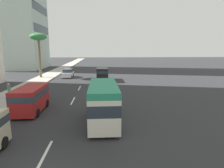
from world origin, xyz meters
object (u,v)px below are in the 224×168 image
(minibus_second, at_px, (103,102))
(van_third, at_px, (31,98))
(pedestrian_mid_block, at_px, (9,89))
(palm_tree, at_px, (38,39))
(van_lead, at_px, (102,73))
(car_fourth, at_px, (68,73))

(minibus_second, distance_m, van_third, 7.33)
(pedestrian_mid_block, height_order, palm_tree, palm_tree)
(minibus_second, relative_size, pedestrian_mid_block, 3.69)
(van_lead, height_order, car_fourth, van_lead)
(minibus_second, xyz_separation_m, palm_tree, (24.61, 12.24, 6.08))
(pedestrian_mid_block, bearing_deg, car_fourth, -82.71)
(van_lead, relative_size, pedestrian_mid_block, 2.85)
(car_fourth, height_order, pedestrian_mid_block, pedestrian_mid_block)
(pedestrian_mid_block, bearing_deg, palm_tree, -64.77)
(van_lead, distance_m, palm_tree, 14.51)
(palm_tree, bearing_deg, van_third, -165.45)
(van_lead, xyz_separation_m, minibus_second, (-20.66, 0.16, 0.34))
(car_fourth, xyz_separation_m, pedestrian_mid_block, (-16.94, 4.06, 0.29))
(minibus_second, xyz_separation_m, pedestrian_mid_block, (8.07, 10.94, -0.59))
(van_lead, distance_m, car_fourth, 8.31)
(van_lead, xyz_separation_m, car_fourth, (4.35, 7.05, -0.55))
(van_lead, height_order, palm_tree, palm_tree)
(van_third, bearing_deg, car_fourth, -179.37)
(car_fourth, bearing_deg, pedestrian_mid_block, -13.46)
(car_fourth, distance_m, palm_tree, 8.79)
(van_third, height_order, pedestrian_mid_block, van_third)
(van_lead, relative_size, minibus_second, 0.77)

